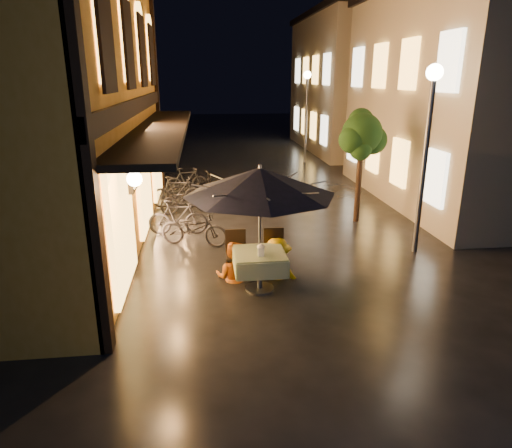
{
  "coord_description": "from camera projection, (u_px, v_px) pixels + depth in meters",
  "views": [
    {
      "loc": [
        -1.94,
        -7.62,
        3.96
      ],
      "look_at": [
        -0.92,
        1.01,
        1.15
      ],
      "focal_mm": 32.0,
      "sensor_mm": 36.0,
      "label": 1
    }
  ],
  "objects": [
    {
      "name": "streetlamp_far",
      "position": [
        306.0,
        100.0,
        21.3
      ],
      "size": [
        0.36,
        0.36,
        4.23
      ],
      "color": "#59595E",
      "rests_on": "ground"
    },
    {
      "name": "ground",
      "position": [
        310.0,
        296.0,
        8.63
      ],
      "size": [
        90.0,
        90.0,
        0.0
      ],
      "primitive_type": "plane",
      "color": "black",
      "rests_on": "ground"
    },
    {
      "name": "bicycle_5",
      "position": [
        187.0,
        180.0,
        16.23
      ],
      "size": [
        1.56,
        0.78,
        0.9
      ],
      "primitive_type": "imported",
      "rotation": [
        0.0,
        0.0,
        1.81
      ],
      "color": "black",
      "rests_on": "ground"
    },
    {
      "name": "cafe_table",
      "position": [
        260.0,
        261.0,
        8.73
      ],
      "size": [
        0.99,
        0.99,
        0.78
      ],
      "color": "#59595E",
      "rests_on": "ground"
    },
    {
      "name": "bicycle_4",
      "position": [
        195.0,
        188.0,
        14.85
      ],
      "size": [
        2.0,
        1.18,
        0.99
      ],
      "primitive_type": "imported",
      "rotation": [
        0.0,
        0.0,
        1.87
      ],
      "color": "black",
      "rests_on": "ground"
    },
    {
      "name": "bicycle_1",
      "position": [
        178.0,
        217.0,
        11.89
      ],
      "size": [
        1.57,
        0.54,
        0.93
      ],
      "primitive_type": "imported",
      "rotation": [
        0.0,
        0.0,
        1.5
      ],
      "color": "#222128",
      "rests_on": "ground"
    },
    {
      "name": "patio_umbrella",
      "position": [
        260.0,
        182.0,
        8.25
      ],
      "size": [
        2.82,
        2.82,
        2.46
      ],
      "color": "#59595E",
      "rests_on": "ground"
    },
    {
      "name": "person_yellow",
      "position": [
        277.0,
        240.0,
        9.24
      ],
      "size": [
        1.17,
        0.84,
        1.63
      ],
      "primitive_type": "imported",
      "rotation": [
        0.0,
        0.0,
        2.89
      ],
      "color": "#F5B600",
      "rests_on": "ground"
    },
    {
      "name": "east_building_far",
      "position": [
        370.0,
        83.0,
        25.35
      ],
      "size": [
        7.3,
        10.3,
        7.3
      ],
      "color": "tan",
      "rests_on": "ground"
    },
    {
      "name": "streetlamp_near",
      "position": [
        428.0,
        127.0,
        9.96
      ],
      "size": [
        0.36,
        0.36,
        4.23
      ],
      "color": "#59595E",
      "rests_on": "ground"
    },
    {
      "name": "person_orange",
      "position": [
        233.0,
        243.0,
        9.17
      ],
      "size": [
        0.89,
        0.79,
        1.55
      ],
      "primitive_type": "imported",
      "rotation": [
        0.0,
        0.0,
        2.83
      ],
      "color": "#C05B13",
      "rests_on": "ground"
    },
    {
      "name": "cafe_chair_right",
      "position": [
        274.0,
        249.0,
        9.49
      ],
      "size": [
        0.42,
        0.42,
        0.97
      ],
      "color": "black",
      "rests_on": "ground"
    },
    {
      "name": "east_building_near",
      "position": [
        497.0,
        95.0,
        14.56
      ],
      "size": [
        7.3,
        9.3,
        6.8
      ],
      "color": "tan",
      "rests_on": "ground"
    },
    {
      "name": "street_tree",
      "position": [
        362.0,
        136.0,
        12.42
      ],
      "size": [
        1.43,
        1.2,
        3.15
      ],
      "color": "black",
      "rests_on": "ground"
    },
    {
      "name": "table_lantern",
      "position": [
        261.0,
        249.0,
        8.46
      ],
      "size": [
        0.16,
        0.16,
        0.25
      ],
      "color": "white",
      "rests_on": "cafe_table"
    },
    {
      "name": "bicycle_0",
      "position": [
        194.0,
        228.0,
        11.11
      ],
      "size": [
        1.78,
        1.09,
        0.88
      ],
      "primitive_type": "imported",
      "rotation": [
        0.0,
        0.0,
        1.24
      ],
      "color": "black",
      "rests_on": "ground"
    },
    {
      "name": "cafe_chair_left",
      "position": [
        236.0,
        251.0,
        9.4
      ],
      "size": [
        0.42,
        0.42,
        0.97
      ],
      "color": "black",
      "rests_on": "ground"
    },
    {
      "name": "bicycle_3",
      "position": [
        178.0,
        192.0,
        14.36
      ],
      "size": [
        1.67,
        0.5,
        1.0
      ],
      "primitive_type": "imported",
      "rotation": [
        0.0,
        0.0,
        1.55
      ],
      "color": "black",
      "rests_on": "ground"
    },
    {
      "name": "bicycle_2",
      "position": [
        187.0,
        199.0,
        13.81
      ],
      "size": [
        1.7,
        0.96,
        0.84
      ],
      "primitive_type": "imported",
      "rotation": [
        0.0,
        0.0,
        1.84
      ],
      "color": "black",
      "rests_on": "ground"
    },
    {
      "name": "west_building",
      "position": [
        37.0,
        88.0,
        10.63
      ],
      "size": [
        5.9,
        11.4,
        7.4
      ],
      "color": "orange",
      "rests_on": "ground"
    }
  ]
}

